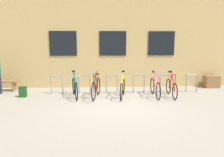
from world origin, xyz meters
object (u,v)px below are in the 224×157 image
at_px(bicycle_maroon, 96,88).
at_px(planter_box, 212,82).
at_px(bicycle_teal, 75,87).
at_px(bicycle_pink, 155,87).
at_px(bicycle_yellow, 122,88).
at_px(bicycle_red, 171,87).
at_px(backpack, 23,92).

xyz_separation_m(bicycle_maroon, planter_box, (5.72, 1.60, -0.10)).
relative_size(bicycle_teal, bicycle_pink, 0.97).
relative_size(bicycle_maroon, bicycle_teal, 1.00).
height_order(bicycle_teal, bicycle_pink, bicycle_pink).
xyz_separation_m(bicycle_yellow, planter_box, (4.64, 1.64, -0.09)).
height_order(bicycle_maroon, bicycle_yellow, bicycle_maroon).
height_order(bicycle_maroon, planter_box, bicycle_maroon).
bearing_deg(bicycle_teal, bicycle_yellow, -3.98).
bearing_deg(bicycle_red, bicycle_yellow, -178.16).
height_order(bicycle_red, planter_box, bicycle_red).
bearing_deg(backpack, bicycle_pink, -1.85).
distance_m(bicycle_maroon, bicycle_teal, 0.88).
bearing_deg(bicycle_red, bicycle_maroon, -179.59).
height_order(bicycle_yellow, planter_box, bicycle_yellow).
xyz_separation_m(bicycle_pink, planter_box, (3.26, 1.58, -0.09)).
relative_size(bicycle_teal, backpack, 3.86).
bearing_deg(bicycle_maroon, backpack, 176.28).
bearing_deg(backpack, planter_box, 9.09).
bearing_deg(bicycle_maroon, bicycle_pink, 0.53).
bearing_deg(bicycle_red, bicycle_pink, 179.99).
relative_size(bicycle_red, bicycle_teal, 0.96).
height_order(bicycle_maroon, backpack, bicycle_maroon).
distance_m(bicycle_pink, planter_box, 3.63).
bearing_deg(bicycle_yellow, bicycle_teal, 176.02).
bearing_deg(bicycle_pink, bicycle_teal, 178.80).
distance_m(bicycle_maroon, planter_box, 5.94).
bearing_deg(planter_box, bicycle_yellow, -160.47).
xyz_separation_m(bicycle_maroon, bicycle_teal, (-0.88, 0.09, -0.00)).
height_order(bicycle_teal, backpack, bicycle_teal).
bearing_deg(bicycle_teal, backpack, 177.22).
bearing_deg(bicycle_yellow, planter_box, 19.53).
relative_size(bicycle_pink, backpack, 3.98).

